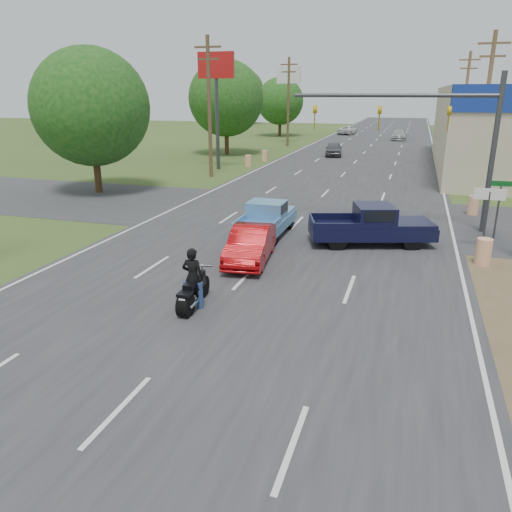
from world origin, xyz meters
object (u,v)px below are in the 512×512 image
(blue_pickup, at_px, (267,218))
(distant_car_white, at_px, (348,130))
(red_convertible, at_px, (250,245))
(navy_pickup, at_px, (374,225))
(distant_car_silver, at_px, (399,135))
(rider, at_px, (193,280))
(distant_car_grey, at_px, (334,149))
(motorcycle, at_px, (193,293))

(blue_pickup, xyz_separation_m, distant_car_white, (-4.17, 58.48, -0.14))
(red_convertible, relative_size, navy_pickup, 0.74)
(navy_pickup, distance_m, distant_car_silver, 51.10)
(rider, distance_m, distant_car_white, 67.06)
(blue_pickup, bearing_deg, navy_pickup, -1.35)
(navy_pickup, bearing_deg, distant_car_grey, 174.52)
(navy_pickup, height_order, distant_car_silver, navy_pickup)
(blue_pickup, relative_size, navy_pickup, 0.84)
(navy_pickup, bearing_deg, motorcycle, -45.92)
(red_convertible, distance_m, rider, 4.61)
(red_convertible, relative_size, distant_car_silver, 0.85)
(rider, relative_size, blue_pickup, 0.38)
(red_convertible, xyz_separation_m, motorcycle, (-0.27, -4.66, -0.17))
(red_convertible, relative_size, rider, 2.29)
(rider, relative_size, distant_car_grey, 0.44)
(navy_pickup, bearing_deg, red_convertible, -66.35)
(distant_car_silver, bearing_deg, motorcycle, -92.66)
(red_convertible, height_order, distant_car_white, red_convertible)
(distant_car_grey, xyz_separation_m, distant_car_silver, (5.59, 20.58, 0.01))
(motorcycle, height_order, blue_pickup, blue_pickup)
(motorcycle, bearing_deg, rider, 90.00)
(red_convertible, relative_size, distant_car_grey, 1.01)
(navy_pickup, bearing_deg, distant_car_silver, 163.48)
(distant_car_silver, bearing_deg, distant_car_grey, -104.42)
(motorcycle, distance_m, distant_car_white, 67.12)
(rider, distance_m, distant_car_silver, 59.52)
(navy_pickup, relative_size, distant_car_silver, 1.14)
(red_convertible, relative_size, motorcycle, 1.83)
(distant_car_white, bearing_deg, distant_car_silver, 145.86)
(red_convertible, height_order, distant_car_silver, distant_car_silver)
(motorcycle, relative_size, distant_car_silver, 0.46)
(navy_pickup, height_order, distant_car_white, navy_pickup)
(navy_pickup, distance_m, distant_car_grey, 31.20)
(navy_pickup, bearing_deg, distant_car_white, 171.04)
(distant_car_grey, bearing_deg, navy_pickup, -85.89)
(blue_pickup, xyz_separation_m, navy_pickup, (4.73, -0.11, 0.08))
(red_convertible, distance_m, distant_car_silver, 54.91)
(distant_car_silver, xyz_separation_m, distant_car_white, (-7.93, 7.51, -0.06))
(blue_pickup, distance_m, distant_car_silver, 51.11)
(red_convertible, xyz_separation_m, rider, (-0.27, -4.60, 0.22))
(distant_car_white, bearing_deg, blue_pickup, 103.35)
(navy_pickup, xyz_separation_m, distant_car_silver, (-0.96, 51.09, -0.16))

